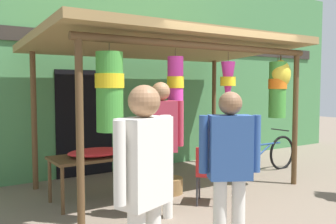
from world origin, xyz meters
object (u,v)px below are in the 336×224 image
display_table (95,161)px  vendor_in_orange (230,162)px  shopper_by_bananas (145,182)px  parked_bicycle (264,155)px  flower_heap_on_table (97,152)px  customer_foreground (161,138)px  wicker_basket_by_table (168,185)px  folding_chair (210,170)px

display_table → vendor_in_orange: vendor_in_orange is taller
shopper_by_bananas → parked_bicycle: bearing=32.4°
flower_heap_on_table → parked_bicycle: size_ratio=0.48×
vendor_in_orange → customer_foreground: size_ratio=0.94×
wicker_basket_by_table → vendor_in_orange: (-0.77, -2.23, 0.85)m
flower_heap_on_table → folding_chair: bearing=-38.8°
shopper_by_bananas → vendor_in_orange: bearing=15.4°
flower_heap_on_table → wicker_basket_by_table: bearing=-11.2°
customer_foreground → wicker_basket_by_table: bearing=51.6°
parked_bicycle → vendor_in_orange: vendor_in_orange is taller
flower_heap_on_table → shopper_by_bananas: bearing=-105.8°
folding_chair → shopper_by_bananas: 2.73m
display_table → vendor_in_orange: 2.53m
display_table → vendor_in_orange: size_ratio=0.76×
folding_chair → vendor_in_orange: 1.77m
customer_foreground → parked_bicycle: bearing=18.8°
folding_chair → customer_foreground: bearing=-175.8°
vendor_in_orange → folding_chair: bearing=56.1°
display_table → parked_bicycle: 3.53m
vendor_in_orange → parked_bicycle: bearing=37.3°
wicker_basket_by_table → flower_heap_on_table: bearing=168.8°
flower_heap_on_table → shopper_by_bananas: (-0.78, -2.75, 0.28)m
wicker_basket_by_table → vendor_in_orange: vendor_in_orange is taller
vendor_in_orange → wicker_basket_by_table: bearing=70.9°
display_table → folding_chair: (1.31, -1.06, -0.10)m
vendor_in_orange → shopper_by_bananas: (-1.10, -0.30, 0.04)m
parked_bicycle → folding_chair: bearing=-155.9°
display_table → parked_bicycle: parked_bicycle is taller
wicker_basket_by_table → shopper_by_bananas: bearing=-126.5°
wicker_basket_by_table → parked_bicycle: bearing=4.1°
folding_chair → customer_foreground: size_ratio=0.48×
parked_bicycle → customer_foreground: bearing=-161.2°
flower_heap_on_table → folding_chair: size_ratio=1.00×
parked_bicycle → customer_foreground: customer_foreground is taller
display_table → customer_foreground: customer_foreground is taller
display_table → flower_heap_on_table: 0.13m
customer_foreground → flower_heap_on_table: bearing=110.3°
folding_chair → wicker_basket_by_table: 0.92m
folding_chair → wicker_basket_by_table: (-0.18, 0.81, -0.38)m
folding_chair → shopper_by_bananas: size_ratio=0.49×
folding_chair → customer_foreground: (-0.88, -0.06, 0.54)m
flower_heap_on_table → vendor_in_orange: vendor_in_orange is taller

